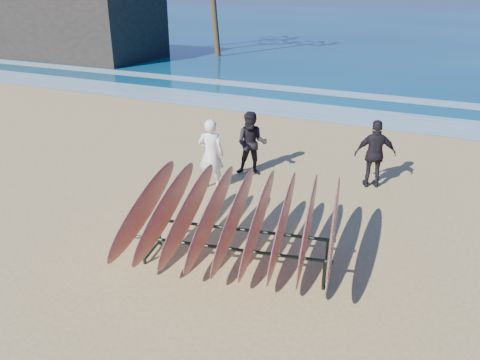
{
  "coord_description": "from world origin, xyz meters",
  "views": [
    {
      "loc": [
        3.56,
        -6.44,
        4.3
      ],
      "look_at": [
        0.0,
        0.8,
        0.95
      ],
      "focal_mm": 35.0,
      "sensor_mm": 36.0,
      "label": 1
    }
  ],
  "objects_px": {
    "surfboard_rack": "(235,217)",
    "person_white": "(211,154)",
    "person_dark_b": "(375,154)",
    "person_dark_a": "(252,144)",
    "building": "(78,22)"
  },
  "relations": [
    {
      "from": "person_white",
      "to": "surfboard_rack",
      "type": "bearing_deg",
      "value": 111.65
    },
    {
      "from": "person_dark_a",
      "to": "person_dark_b",
      "type": "distance_m",
      "value": 2.88
    },
    {
      "from": "surfboard_rack",
      "to": "person_dark_b",
      "type": "distance_m",
      "value": 4.58
    },
    {
      "from": "surfboard_rack",
      "to": "person_white",
      "type": "relative_size",
      "value": 2.28
    },
    {
      "from": "person_dark_b",
      "to": "person_white",
      "type": "bearing_deg",
      "value": 4.74
    },
    {
      "from": "surfboard_rack",
      "to": "building",
      "type": "height_order",
      "value": "building"
    },
    {
      "from": "person_dark_a",
      "to": "building",
      "type": "distance_m",
      "value": 23.09
    },
    {
      "from": "person_dark_a",
      "to": "building",
      "type": "bearing_deg",
      "value": 125.92
    },
    {
      "from": "surfboard_rack",
      "to": "building",
      "type": "xyz_separation_m",
      "value": [
        -20.01,
        17.54,
        1.31
      ]
    },
    {
      "from": "surfboard_rack",
      "to": "person_dark_b",
      "type": "relative_size",
      "value": 2.34
    },
    {
      "from": "surfboard_rack",
      "to": "person_dark_b",
      "type": "height_order",
      "value": "person_dark_b"
    },
    {
      "from": "building",
      "to": "person_dark_b",
      "type": "bearing_deg",
      "value": -31.65
    },
    {
      "from": "person_dark_a",
      "to": "person_dark_b",
      "type": "relative_size",
      "value": 0.99
    },
    {
      "from": "person_dark_b",
      "to": "person_dark_a",
      "type": "bearing_deg",
      "value": -11.69
    },
    {
      "from": "person_dark_a",
      "to": "person_white",
      "type": "bearing_deg",
      "value": -129.78
    }
  ]
}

